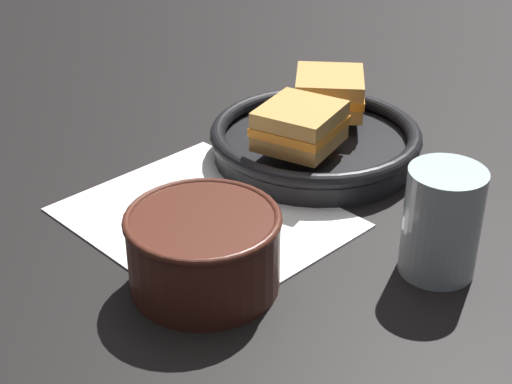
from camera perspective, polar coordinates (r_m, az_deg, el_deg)
ground_plane at (r=0.84m, az=-3.05°, el=-1.63°), size 4.00×4.00×0.00m
napkin at (r=0.83m, az=-3.65°, el=-1.83°), size 0.28×0.24×0.00m
soup_bowl at (r=0.71m, az=-3.83°, el=-3.95°), size 0.14×0.14×0.08m
spoon at (r=0.78m, az=-3.76°, el=-3.46°), size 0.15×0.11×0.01m
skillet at (r=0.95m, az=4.36°, el=3.69°), size 0.25×0.33×0.04m
sandwich_near_left at (r=0.97m, az=5.35°, el=7.23°), size 0.12×0.12×0.05m
sandwich_near_right at (r=0.88m, az=3.42°, el=4.73°), size 0.11×0.11×0.05m
drinking_glass at (r=0.74m, az=13.36°, el=-2.14°), size 0.07×0.07×0.11m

